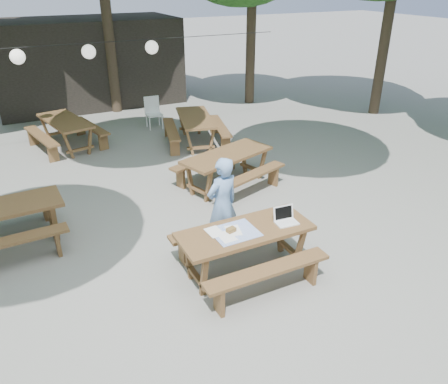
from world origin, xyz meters
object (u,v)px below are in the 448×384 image
(main_picnic_table, at_px, (245,250))
(plastic_chair, at_px, (154,119))
(picnic_table_nw, at_px, (1,227))
(woman, at_px, (222,205))

(main_picnic_table, distance_m, plastic_chair, 7.41)
(picnic_table_nw, height_order, plastic_chair, plastic_chair)
(woman, bearing_deg, plastic_chair, -111.27)
(main_picnic_table, bearing_deg, plastic_chair, 82.11)
(woman, relative_size, plastic_chair, 1.79)
(picnic_table_nw, height_order, woman, woman)
(main_picnic_table, height_order, picnic_table_nw, same)
(main_picnic_table, xyz_separation_m, picnic_table_nw, (-3.25, 2.39, 0.00))
(main_picnic_table, relative_size, plastic_chair, 2.22)
(picnic_table_nw, bearing_deg, main_picnic_table, -38.84)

